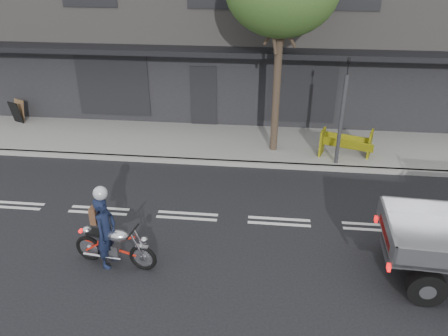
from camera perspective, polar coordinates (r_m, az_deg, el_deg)
ground at (r=11.57m, az=-4.82°, el=-6.26°), size 80.00×80.00×0.00m
sidewalk at (r=15.62m, az=-1.65°, el=3.38°), size 32.00×3.20×0.15m
kerb at (r=14.19m, az=-2.53°, el=0.81°), size 32.00×0.20×0.15m
building_main at (r=21.01m, az=0.81°, el=20.60°), size 26.00×10.00×8.00m
traffic_light_pole at (r=13.82m, az=15.08°, el=6.27°), size 0.12×0.12×3.50m
motorcycle at (r=9.94m, az=-14.11°, el=-9.73°), size 1.93×0.56×1.00m
rider at (r=9.81m, az=-15.16°, el=-8.11°), size 0.49×0.67×1.68m
construction_barrier at (r=14.60m, az=15.77°, el=2.87°), size 1.77×1.15×0.92m
sandwich_board at (r=18.88m, az=-25.57°, el=6.56°), size 0.64×0.55×0.85m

